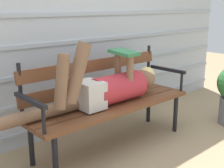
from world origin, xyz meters
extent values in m
plane|color=tan|center=(0.00, 0.00, 0.00)|extent=(12.00, 12.00, 0.00)
cube|color=#B2BCC6|center=(0.00, 0.77, 1.08)|extent=(5.03, 0.06, 2.16)
cube|color=#A3ADB7|center=(0.00, 0.73, 0.13)|extent=(5.03, 0.02, 0.04)
cube|color=#A3ADB7|center=(0.00, 0.73, 0.40)|extent=(5.03, 0.02, 0.04)
cube|color=#A3ADB7|center=(0.00, 0.73, 0.67)|extent=(5.03, 0.02, 0.04)
cube|color=#A3ADB7|center=(0.00, 0.73, 0.94)|extent=(5.03, 0.02, 0.04)
cube|color=#A3ADB7|center=(0.00, 0.73, 1.21)|extent=(5.03, 0.02, 0.04)
cube|color=brown|center=(0.00, 0.03, 0.41)|extent=(1.66, 0.15, 0.04)
cube|color=brown|center=(0.00, 0.19, 0.41)|extent=(1.66, 0.15, 0.04)
cube|color=brown|center=(0.00, 0.35, 0.41)|extent=(1.66, 0.15, 0.04)
cube|color=brown|center=(0.00, 0.42, 0.55)|extent=(1.59, 0.05, 0.11)
cube|color=brown|center=(0.00, 0.42, 0.75)|extent=(1.59, 0.05, 0.11)
cylinder|color=black|center=(-0.76, 0.42, 0.65)|extent=(0.03, 0.03, 0.44)
cylinder|color=black|center=(0.76, 0.42, 0.65)|extent=(0.03, 0.03, 0.44)
cylinder|color=black|center=(-0.73, 0.00, 0.20)|extent=(0.04, 0.04, 0.39)
cylinder|color=black|center=(0.73, 0.00, 0.20)|extent=(0.04, 0.04, 0.39)
cylinder|color=black|center=(-0.73, 0.37, 0.20)|extent=(0.04, 0.04, 0.39)
cylinder|color=black|center=(0.73, 0.37, 0.20)|extent=(0.04, 0.04, 0.39)
cube|color=black|center=(-0.80, 0.19, 0.63)|extent=(0.04, 0.45, 0.03)
cylinder|color=black|center=(-0.80, 0.00, 0.53)|extent=(0.03, 0.03, 0.20)
cube|color=black|center=(0.80, 0.19, 0.63)|extent=(0.04, 0.45, 0.03)
cylinder|color=black|center=(0.80, 0.00, 0.53)|extent=(0.03, 0.03, 0.20)
cylinder|color=#B72D38|center=(0.07, 0.19, 0.56)|extent=(0.53, 0.26, 0.26)
cube|color=silver|center=(-0.26, 0.19, 0.56)|extent=(0.20, 0.25, 0.23)
sphere|color=brown|center=(0.45, 0.19, 0.59)|extent=(0.19, 0.19, 0.19)
sphere|color=#E0C67A|center=(0.47, 0.19, 0.62)|extent=(0.16, 0.16, 0.16)
cylinder|color=brown|center=(-0.42, 0.13, 0.79)|extent=(0.26, 0.11, 0.49)
cylinder|color=brown|center=(-0.57, 0.13, 0.74)|extent=(0.15, 0.09, 0.43)
cylinder|color=brown|center=(-0.77, 0.25, 0.49)|extent=(0.86, 0.10, 0.10)
cylinder|color=brown|center=(0.15, 0.11, 0.71)|extent=(0.06, 0.06, 0.31)
cylinder|color=brown|center=(0.15, 0.27, 0.71)|extent=(0.06, 0.06, 0.31)
cube|color=#337A4C|center=(0.15, 0.19, 0.88)|extent=(0.20, 0.27, 0.05)
camera|label=1|loc=(-1.75, -1.75, 1.30)|focal=48.00mm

